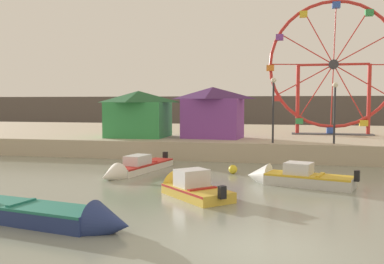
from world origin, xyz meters
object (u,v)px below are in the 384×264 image
object	(u,v)px
motorboat_mustard_yellow	(187,187)
mooring_buoy_orange	(233,169)
carnival_booth_green_kiosk	(139,113)
promenade_lamp_far	(273,100)
promenade_lamp_near	(335,103)
carnival_booth_purple_stall	(213,112)
motorboat_white_red_stripe	(133,168)
ferris_wheel_red_frame	(333,67)
motorboat_pale_grey	(292,177)
motorboat_navy_blue	(59,216)

from	to	relation	value
motorboat_mustard_yellow	mooring_buoy_orange	distance (m)	5.34
carnival_booth_green_kiosk	promenade_lamp_far	xyz separation A→B (m)	(9.29, -2.47, 0.87)
promenade_lamp_near	mooring_buoy_orange	bearing A→B (deg)	-135.58
carnival_booth_green_kiosk	promenade_lamp_far	distance (m)	9.66
motorboat_mustard_yellow	carnival_booth_green_kiosk	bearing A→B (deg)	-17.70
carnival_booth_purple_stall	mooring_buoy_orange	xyz separation A→B (m)	(2.35, -7.52, -2.70)
carnival_booth_purple_stall	motorboat_white_red_stripe	bearing A→B (deg)	-100.94
motorboat_mustard_yellow	carnival_booth_green_kiosk	distance (m)	14.31
motorboat_mustard_yellow	promenade_lamp_near	bearing A→B (deg)	-76.40
motorboat_white_red_stripe	promenade_lamp_far	world-z (taller)	promenade_lamp_far
promenade_lamp_far	carnival_booth_green_kiosk	bearing A→B (deg)	165.11
promenade_lamp_near	ferris_wheel_red_frame	bearing A→B (deg)	85.65
motorboat_pale_grey	carnival_booth_green_kiosk	distance (m)	14.35
motorboat_navy_blue	carnival_booth_purple_stall	size ratio (longest dim) A/B	1.25
carnival_booth_green_kiosk	promenade_lamp_near	world-z (taller)	promenade_lamp_near
carnival_booth_green_kiosk	promenade_lamp_near	bearing A→B (deg)	-10.62
motorboat_pale_grey	promenade_lamp_near	xyz separation A→B (m)	(2.43, 7.44, 3.18)
carnival_booth_green_kiosk	mooring_buoy_orange	xyz separation A→B (m)	(7.54, -7.32, -2.58)
motorboat_navy_blue	motorboat_pale_grey	distance (m)	10.25
ferris_wheel_red_frame	carnival_booth_purple_stall	distance (m)	10.14
mooring_buoy_orange	motorboat_navy_blue	bearing A→B (deg)	-109.89
motorboat_mustard_yellow	motorboat_navy_blue	world-z (taller)	motorboat_mustard_yellow
mooring_buoy_orange	ferris_wheel_red_frame	bearing A→B (deg)	65.18
motorboat_white_red_stripe	carnival_booth_green_kiosk	world-z (taller)	carnival_booth_green_kiosk
carnival_booth_purple_stall	carnival_booth_green_kiosk	xyz separation A→B (m)	(-5.19, -0.20, -0.12)
motorboat_white_red_stripe	carnival_booth_purple_stall	world-z (taller)	carnival_booth_purple_stall
promenade_lamp_near	promenade_lamp_far	bearing A→B (deg)	-175.06
motorboat_mustard_yellow	promenade_lamp_far	size ratio (longest dim) A/B	0.94
motorboat_pale_grey	carnival_booth_purple_stall	distance (m)	11.39
motorboat_pale_grey	carnival_booth_green_kiosk	xyz separation A→B (m)	(-10.37, 9.61, 2.48)
carnival_booth_green_kiosk	promenade_lamp_near	xyz separation A→B (m)	(12.80, -2.17, 0.70)
promenade_lamp_near	carnival_booth_purple_stall	bearing A→B (deg)	162.71
motorboat_white_red_stripe	carnival_booth_green_kiosk	size ratio (longest dim) A/B	1.41
motorboat_navy_blue	promenade_lamp_far	bearing A→B (deg)	80.74
carnival_booth_green_kiosk	promenade_lamp_far	world-z (taller)	promenade_lamp_far
motorboat_pale_grey	mooring_buoy_orange	distance (m)	3.64
motorboat_mustard_yellow	ferris_wheel_red_frame	xyz separation A→B (m)	(6.94, 17.81, 5.84)
motorboat_white_red_stripe	motorboat_pale_grey	world-z (taller)	motorboat_pale_grey
mooring_buoy_orange	promenade_lamp_far	bearing A→B (deg)	70.13
motorboat_mustard_yellow	ferris_wheel_red_frame	world-z (taller)	ferris_wheel_red_frame
motorboat_navy_blue	promenade_lamp_far	xyz separation A→B (m)	(5.44, 15.05, 3.38)
motorboat_mustard_yellow	promenade_lamp_far	distance (m)	11.00
motorboat_navy_blue	ferris_wheel_red_frame	bearing A→B (deg)	77.96
motorboat_mustard_yellow	promenade_lamp_near	xyz separation A→B (m)	(6.37, 10.37, 3.21)
carnival_booth_purple_stall	promenade_lamp_near	xyz separation A→B (m)	(7.61, -2.37, 0.58)
promenade_lamp_near	motorboat_navy_blue	bearing A→B (deg)	-120.24
motorboat_mustard_yellow	ferris_wheel_red_frame	bearing A→B (deg)	-66.12
ferris_wheel_red_frame	promenade_lamp_far	size ratio (longest dim) A/B	2.57
motorboat_pale_grey	promenade_lamp_near	size ratio (longest dim) A/B	1.34
motorboat_mustard_yellow	carnival_booth_purple_stall	world-z (taller)	carnival_booth_purple_stall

